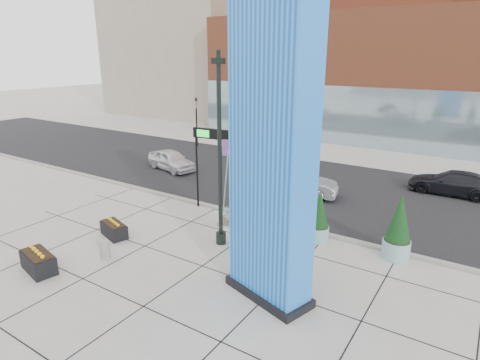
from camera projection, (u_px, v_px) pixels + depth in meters
The scene contains 19 objects.
ground at pixel (198, 249), 16.35m from camera, with size 160.00×160.00×0.00m, color #9E9991.
street_asphalt at pixel (301, 184), 24.36m from camera, with size 80.00×12.00×0.02m, color black.
curb_edge at pixel (249, 216), 19.54m from camera, with size 80.00×0.30×0.12m, color gray.
tower_podium at pixel (394, 78), 35.80m from camera, with size 34.00×10.00×11.00m, color #A04D2E.
tower_glass_front at pixel (376, 119), 32.86m from camera, with size 34.00×0.60×5.00m, color #8CA5B2.
blue_pylon at pixel (272, 156), 11.81m from camera, with size 3.19×2.12×9.79m.
lamp_post at pixel (220, 171), 15.88m from camera, with size 0.52×0.43×7.74m.
public_art_sculpture at pixel (241, 201), 18.31m from camera, with size 2.15×1.38×4.52m.
concrete_bollard at pixel (105, 250), 15.49m from camera, with size 0.37×0.37×0.73m, color gray.
overhead_street_sign at pixel (207, 141), 19.50m from camera, with size 1.96×0.34×4.15m.
round_planter_east at pixel (399, 228), 15.27m from camera, with size 1.06×1.06×2.65m.
round_planter_mid at pixel (308, 213), 17.27m from camera, with size 0.87×0.87×2.18m.
round_planter_west at pixel (319, 217), 16.79m from camera, with size 0.90×0.90×2.26m.
box_planter_north at pixel (114, 229), 17.38m from camera, with size 1.53×1.07×0.76m.
box_planter_south at pixel (38, 261), 14.59m from camera, with size 1.71×1.10×0.87m.
car_white_west at pixel (171, 160), 27.26m from camera, with size 1.59×3.95×1.35m, color silver.
car_silver_mid at pixel (298, 183), 22.30m from camera, with size 1.50×4.29×1.41m, color #9B9DA2.
car_dark_east at pixel (452, 183), 22.49m from camera, with size 1.87×4.60×1.34m, color black.
traffic_signal at pixel (197, 119), 33.87m from camera, with size 0.15×0.18×4.10m.
Camera 1 is at (9.43, -11.45, 7.62)m, focal length 30.00 mm.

